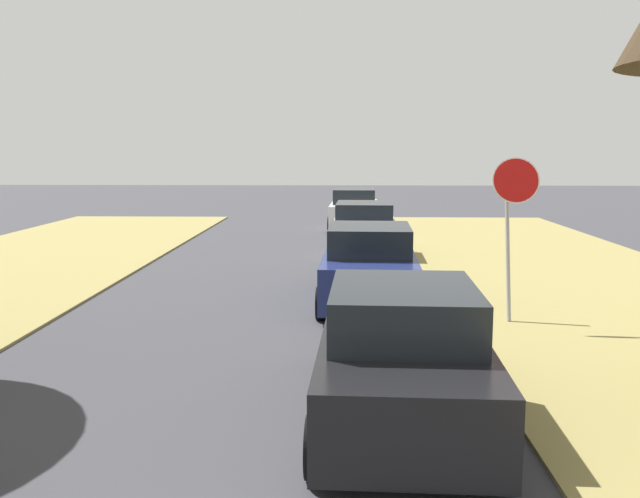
# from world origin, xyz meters

# --- Properties ---
(stop_sign_far) EXTENTS (0.81, 0.75, 2.91)m
(stop_sign_far) POSITION_xyz_m (4.61, 10.82, 2.15)
(stop_sign_far) COLOR #9EA0A5
(stop_sign_far) RESTS_ON grass_verge_right
(parked_sedan_black) EXTENTS (2.09, 4.47, 1.57)m
(parked_sedan_black) POSITION_xyz_m (2.32, 6.50, 0.72)
(parked_sedan_black) COLOR black
(parked_sedan_black) RESTS_ON ground
(parked_sedan_navy) EXTENTS (2.09, 4.47, 1.57)m
(parked_sedan_navy) POSITION_xyz_m (2.19, 12.61, 0.72)
(parked_sedan_navy) COLOR navy
(parked_sedan_navy) RESTS_ON ground
(parked_sedan_silver) EXTENTS (2.09, 4.47, 1.57)m
(parked_sedan_silver) POSITION_xyz_m (2.30, 18.80, 0.72)
(parked_sedan_silver) COLOR #BCBCC1
(parked_sedan_silver) RESTS_ON ground
(parked_sedan_white) EXTENTS (2.09, 4.47, 1.57)m
(parked_sedan_white) POSITION_xyz_m (2.15, 25.96, 0.72)
(parked_sedan_white) COLOR white
(parked_sedan_white) RESTS_ON ground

